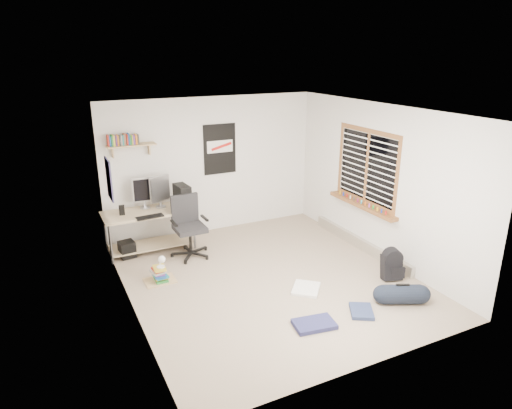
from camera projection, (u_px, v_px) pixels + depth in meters
name	position (u px, v px, depth m)	size (l,w,h in m)	color
floor	(269.00, 279.00, 6.86)	(4.00, 4.50, 0.01)	gray
ceiling	(270.00, 110.00, 6.06)	(4.00, 4.50, 0.01)	white
back_wall	(212.00, 166.00, 8.38)	(4.00, 0.01, 2.50)	silver
left_wall	(126.00, 222.00, 5.62)	(0.01, 4.50, 2.50)	silver
right_wall	(380.00, 183.00, 7.30)	(0.01, 4.50, 2.50)	silver
desk	(150.00, 230.00, 7.75)	(1.51, 0.66, 0.69)	tan
monitor_left	(144.00, 197.00, 7.71)	(0.38, 0.10, 0.42)	#B3B4B9
monitor_right	(160.00, 196.00, 7.75)	(0.39, 0.10, 0.43)	#A9A8AD
pc_tower	(182.00, 197.00, 7.74)	(0.19, 0.40, 0.42)	black
keyboard	(150.00, 217.00, 7.39)	(0.45, 0.16, 0.02)	black
speaker_left	(122.00, 211.00, 7.44)	(0.09, 0.09, 0.18)	black
speaker_right	(182.00, 205.00, 7.74)	(0.08, 0.08, 0.16)	black
office_chair	(190.00, 228.00, 7.48)	(0.67, 0.67, 1.03)	black
wall_shelf	(131.00, 145.00, 7.50)	(0.80, 0.22, 0.24)	tan
poster_back_wall	(220.00, 149.00, 8.32)	(0.62, 0.03, 0.92)	black
poster_left_wall	(109.00, 179.00, 6.57)	(0.02, 0.42, 0.60)	navy
window	(366.00, 167.00, 7.46)	(0.10, 1.50, 1.26)	brown
baseboard_heater	(360.00, 243.00, 7.90)	(0.08, 2.50, 0.18)	#B7B2A8
backpack	(391.00, 267.00, 6.80)	(0.29, 0.23, 0.38)	black
duffel_bag	(402.00, 294.00, 6.16)	(0.27, 0.27, 0.52)	black
tshirt	(306.00, 289.00, 6.54)	(0.43, 0.37, 0.04)	silver
jeans_a	(314.00, 324.00, 5.68)	(0.51, 0.32, 0.06)	#22244E
jeans_b	(361.00, 311.00, 5.97)	(0.38, 0.28, 0.05)	navy
book_stack	(159.00, 272.00, 6.75)	(0.42, 0.35, 0.29)	brown
desk_lamp	(160.00, 258.00, 6.67)	(0.12, 0.20, 0.20)	silver
subwoofer	(127.00, 249.00, 7.54)	(0.24, 0.24, 0.27)	black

